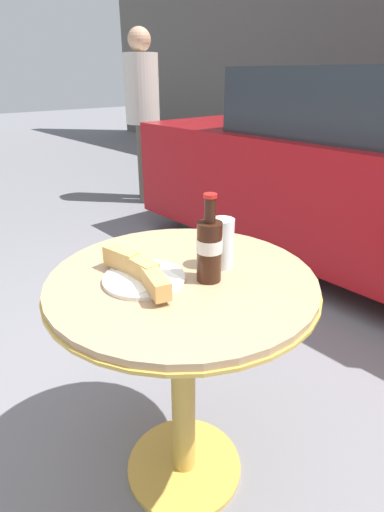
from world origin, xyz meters
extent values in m
plane|color=slate|center=(0.00, 0.00, 0.00)|extent=(30.00, 30.00, 0.00)
cylinder|color=gold|center=(0.00, 0.00, 0.01)|extent=(0.41, 0.41, 0.02)
cylinder|color=gold|center=(0.00, 0.00, 0.39)|extent=(0.08, 0.08, 0.74)
cylinder|color=gold|center=(0.00, 0.00, 0.75)|extent=(0.77, 0.77, 0.01)
cylinder|color=tan|center=(0.00, 0.00, 0.77)|extent=(0.75, 0.75, 0.02)
cylinder|color=#33190F|center=(0.07, 0.04, 0.86)|extent=(0.07, 0.07, 0.17)
cylinder|color=silver|center=(0.07, 0.04, 0.88)|extent=(0.07, 0.07, 0.04)
cylinder|color=#33190F|center=(0.07, 0.04, 0.98)|extent=(0.03, 0.03, 0.07)
cylinder|color=red|center=(0.07, 0.04, 1.02)|extent=(0.03, 0.03, 0.01)
cylinder|color=#C68923|center=(0.03, 0.13, 0.84)|extent=(0.06, 0.06, 0.11)
cylinder|color=silver|center=(0.03, 0.13, 0.85)|extent=(0.07, 0.07, 0.15)
cylinder|color=silver|center=(-0.05, -0.10, 0.79)|extent=(0.23, 0.23, 0.01)
cube|color=white|center=(-0.05, -0.10, 0.79)|extent=(0.16, 0.16, 0.00)
cube|color=tan|center=(-0.13, -0.11, 0.82)|extent=(0.12, 0.06, 0.06)
cube|color=tan|center=(-0.05, -0.10, 0.82)|extent=(0.11, 0.05, 0.05)
cube|color=tan|center=(0.04, -0.12, 0.82)|extent=(0.13, 0.08, 0.05)
cylinder|color=black|center=(-1.34, 3.05, 0.34)|extent=(0.67, 0.22, 0.67)
cylinder|color=black|center=(-1.34, 1.44, 0.34)|extent=(0.67, 0.22, 0.67)
cylinder|color=brown|center=(-2.93, 1.93, 0.41)|extent=(0.16, 0.16, 0.82)
cylinder|color=brown|center=(-2.78, 1.83, 0.41)|extent=(0.16, 0.16, 0.82)
cylinder|color=beige|center=(-2.85, 1.88, 1.15)|extent=(0.35, 0.35, 0.66)
sphere|color=tan|center=(-2.85, 1.88, 1.60)|extent=(0.23, 0.23, 0.23)
camera|label=1|loc=(0.76, -0.64, 1.30)|focal=28.00mm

